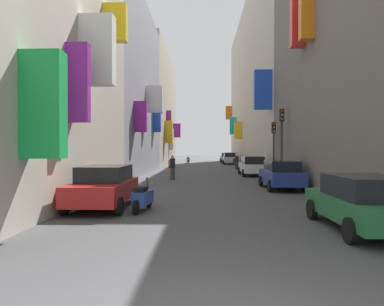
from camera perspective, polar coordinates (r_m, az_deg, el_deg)
ground_plane at (r=33.78m, az=2.18°, el=-2.91°), size 140.00×140.00×0.00m
building_left_mid_a at (r=31.09m, az=-12.87°, el=10.06°), size 7.36×17.53×14.40m
building_left_mid_b at (r=51.94m, az=-6.92°, el=6.85°), size 7.31×25.24×15.36m
building_right_mid_a at (r=20.58m, az=26.30°, el=14.28°), size 6.73×15.86×14.00m
building_right_mid_b at (r=46.36m, az=12.16°, el=10.64°), size 7.32×37.59×20.26m
parked_car_green at (r=10.34m, az=26.07°, el=-7.12°), size 1.95×4.22×1.46m
parked_car_grey at (r=54.90m, az=5.60°, el=-0.69°), size 1.86×4.48×1.46m
parked_car_red at (r=13.16m, az=-14.11°, el=-5.25°), size 1.96×4.07×1.52m
parked_car_silver at (r=48.17m, az=6.10°, el=-0.84°), size 1.83×3.98×1.58m
parked_car_blue at (r=19.21m, az=14.30°, el=-3.37°), size 1.86×4.06×1.51m
parked_car_white at (r=28.20m, az=9.76°, el=-2.03°), size 1.88×4.43×1.53m
scooter_orange at (r=37.94m, az=-3.39°, el=-1.80°), size 0.82×1.75×1.13m
scooter_silver at (r=51.02m, az=-0.64°, el=-1.14°), size 0.54×1.83×1.13m
scooter_blue at (r=12.30m, az=-8.01°, el=-7.20°), size 0.60×1.95×1.13m
scooter_black at (r=44.48m, az=7.08°, el=-1.43°), size 0.66×1.87×1.13m
pedestrian_crossing at (r=24.12m, az=-3.20°, el=-2.37°), size 0.54×0.54×1.69m
pedestrian_near_left at (r=36.03m, az=7.29°, el=-1.43°), size 0.49×0.49×1.59m
traffic_light_near_corner at (r=22.19m, az=14.38°, el=3.13°), size 0.26×0.34×4.57m
traffic_light_far_corner at (r=24.66m, az=13.14°, el=2.02°), size 0.26×0.34×3.96m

